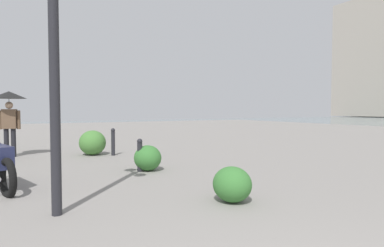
{
  "coord_description": "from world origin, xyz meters",
  "views": [
    {
      "loc": [
        -0.73,
        1.62,
        1.49
      ],
      "look_at": [
        9.78,
        -4.17,
        0.95
      ],
      "focal_mm": 30.64,
      "sensor_mm": 36.0,
      "label": 1
    }
  ],
  "objects_px": {
    "pedestrian": "(9,105)",
    "bollard_near": "(140,154)",
    "bollard_mid": "(113,141)",
    "lamppost": "(53,8)"
  },
  "relations": [
    {
      "from": "pedestrian",
      "to": "bollard_near",
      "type": "distance_m",
      "value": 5.14
    },
    {
      "from": "pedestrian",
      "to": "bollard_mid",
      "type": "height_order",
      "value": "pedestrian"
    },
    {
      "from": "lamppost",
      "to": "bollard_mid",
      "type": "distance_m",
      "value": 6.39
    },
    {
      "from": "bollard_near",
      "to": "bollard_mid",
      "type": "distance_m",
      "value": 2.99
    },
    {
      "from": "lamppost",
      "to": "bollard_near",
      "type": "distance_m",
      "value": 4.08
    },
    {
      "from": "lamppost",
      "to": "bollard_near",
      "type": "bearing_deg",
      "value": -40.44
    },
    {
      "from": "bollard_near",
      "to": "bollard_mid",
      "type": "xyz_separation_m",
      "value": [
        2.98,
        -0.18,
        0.04
      ]
    },
    {
      "from": "lamppost",
      "to": "pedestrian",
      "type": "xyz_separation_m",
      "value": [
        6.68,
        0.59,
        -1.26
      ]
    },
    {
      "from": "bollard_mid",
      "to": "bollard_near",
      "type": "bearing_deg",
      "value": 176.6
    },
    {
      "from": "bollard_near",
      "to": "bollard_mid",
      "type": "height_order",
      "value": "bollard_mid"
    }
  ]
}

